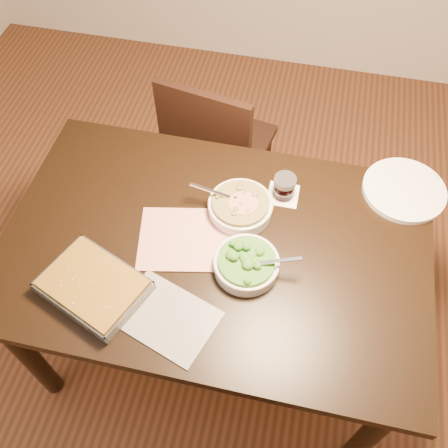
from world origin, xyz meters
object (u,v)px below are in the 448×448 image
(broccoli_bowl, at_px, (246,264))
(wine_tumbler, at_px, (284,186))
(baking_dish, at_px, (94,286))
(table, at_px, (215,260))
(chair_far, at_px, (215,146))
(dinner_plate, at_px, (404,190))
(stew_bowl, at_px, (240,206))

(broccoli_bowl, relative_size, wine_tumbler, 2.74)
(baking_dish, bearing_deg, table, 59.28)
(table, distance_m, chair_far, 0.72)
(table, distance_m, baking_dish, 0.42)
(wine_tumbler, xyz_separation_m, dinner_plate, (0.41, 0.11, -0.04))
(broccoli_bowl, bearing_deg, chair_far, 110.55)
(dinner_plate, bearing_deg, chair_far, 157.28)
(dinner_plate, bearing_deg, stew_bowl, -158.87)
(stew_bowl, bearing_deg, dinner_plate, 21.13)
(broccoli_bowl, bearing_deg, dinner_plate, 41.45)
(table, xyz_separation_m, baking_dish, (-0.32, -0.24, 0.12))
(table, height_order, dinner_plate, dinner_plate)
(baking_dish, height_order, chair_far, chair_far)
(table, distance_m, broccoli_bowl, 0.18)
(broccoli_bowl, relative_size, dinner_plate, 0.82)
(stew_bowl, bearing_deg, table, -110.26)
(wine_tumbler, xyz_separation_m, chair_far, (-0.35, 0.42, -0.31))
(dinner_plate, bearing_deg, wine_tumbler, -165.54)
(broccoli_bowl, height_order, dinner_plate, broccoli_bowl)
(baking_dish, relative_size, wine_tumbler, 4.21)
(stew_bowl, distance_m, wine_tumbler, 0.17)
(dinner_plate, distance_m, chair_far, 0.87)
(broccoli_bowl, xyz_separation_m, chair_far, (-0.28, 0.74, -0.29))
(table, bearing_deg, wine_tumbler, 53.50)
(table, relative_size, dinner_plate, 4.85)
(table, xyz_separation_m, dinner_plate, (0.60, 0.36, 0.11))
(dinner_plate, bearing_deg, baking_dish, -146.78)
(dinner_plate, bearing_deg, table, -149.04)
(chair_far, bearing_deg, dinner_plate, 167.94)
(stew_bowl, height_order, baking_dish, stew_bowl)
(stew_bowl, bearing_deg, wine_tumbler, 38.19)
(chair_far, bearing_deg, stew_bowl, 122.84)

